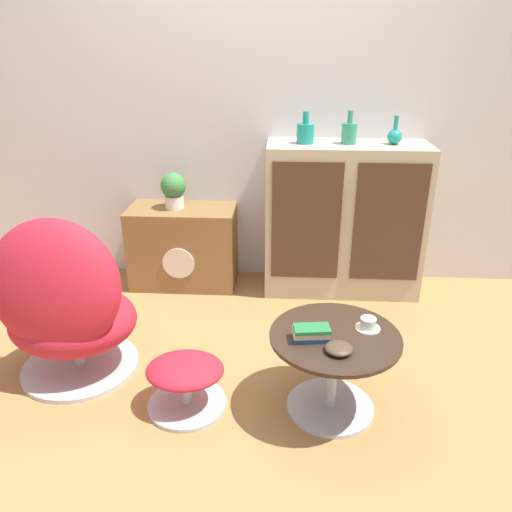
# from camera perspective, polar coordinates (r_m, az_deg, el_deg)

# --- Properties ---
(ground_plane) EXTENTS (12.00, 12.00, 0.00)m
(ground_plane) POSITION_cam_1_polar(r_m,az_deg,el_deg) (2.54, -2.08, -15.08)
(ground_plane) COLOR #A87542
(wall_back) EXTENTS (6.40, 0.06, 2.60)m
(wall_back) POSITION_cam_1_polar(r_m,az_deg,el_deg) (3.36, -0.11, 18.77)
(wall_back) COLOR silver
(wall_back) RESTS_ON ground_plane
(sideboard) EXTENTS (1.01, 0.40, 0.99)m
(sideboard) POSITION_cam_1_polar(r_m,az_deg,el_deg) (3.32, 9.96, 4.10)
(sideboard) COLOR tan
(sideboard) RESTS_ON ground_plane
(tv_console) EXTENTS (0.71, 0.38, 0.55)m
(tv_console) POSITION_cam_1_polar(r_m,az_deg,el_deg) (3.46, -8.27, 1.11)
(tv_console) COLOR brown
(tv_console) RESTS_ON ground_plane
(egg_chair) EXTENTS (0.66, 0.62, 0.88)m
(egg_chair) POSITION_cam_1_polar(r_m,az_deg,el_deg) (2.59, -21.02, -5.35)
(egg_chair) COLOR #B7B7BC
(egg_chair) RESTS_ON ground_plane
(ottoman) EXTENTS (0.37, 0.37, 0.25)m
(ottoman) POSITION_cam_1_polar(r_m,az_deg,el_deg) (2.37, -8.07, -13.62)
(ottoman) COLOR #B7B7BC
(ottoman) RESTS_ON ground_plane
(coffee_table) EXTENTS (0.58, 0.58, 0.40)m
(coffee_table) POSITION_cam_1_polar(r_m,az_deg,el_deg) (2.31, 8.81, -11.99)
(coffee_table) COLOR #B7B7BC
(coffee_table) RESTS_ON ground_plane
(vase_leftmost) EXTENTS (0.11, 0.11, 0.19)m
(vase_leftmost) POSITION_cam_1_polar(r_m,az_deg,el_deg) (3.16, 5.67, 13.88)
(vase_leftmost) COLOR teal
(vase_leftmost) RESTS_ON sideboard
(vase_inner_left) EXTENTS (0.09, 0.09, 0.20)m
(vase_inner_left) POSITION_cam_1_polar(r_m,az_deg,el_deg) (3.18, 10.60, 13.72)
(vase_inner_left) COLOR #2D8E6B
(vase_inner_left) RESTS_ON sideboard
(vase_inner_right) EXTENTS (0.09, 0.09, 0.17)m
(vase_inner_right) POSITION_cam_1_polar(r_m,az_deg,el_deg) (3.23, 15.56, 13.10)
(vase_inner_right) COLOR teal
(vase_inner_right) RESTS_ON sideboard
(potted_plant) EXTENTS (0.16, 0.16, 0.24)m
(potted_plant) POSITION_cam_1_polar(r_m,az_deg,el_deg) (3.34, -9.41, 7.56)
(potted_plant) COLOR silver
(potted_plant) RESTS_ON tv_console
(teacup) EXTENTS (0.11, 0.11, 0.05)m
(teacup) POSITION_cam_1_polar(r_m,az_deg,el_deg) (2.28, 12.67, -7.65)
(teacup) COLOR silver
(teacup) RESTS_ON coffee_table
(book_stack) EXTENTS (0.16, 0.10, 0.06)m
(book_stack) POSITION_cam_1_polar(r_m,az_deg,el_deg) (2.16, 6.32, -8.76)
(book_stack) COLOR #1E478C
(book_stack) RESTS_ON coffee_table
(bowl) EXTENTS (0.12, 0.12, 0.04)m
(bowl) POSITION_cam_1_polar(r_m,az_deg,el_deg) (2.11, 9.44, -10.37)
(bowl) COLOR #4C3828
(bowl) RESTS_ON coffee_table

